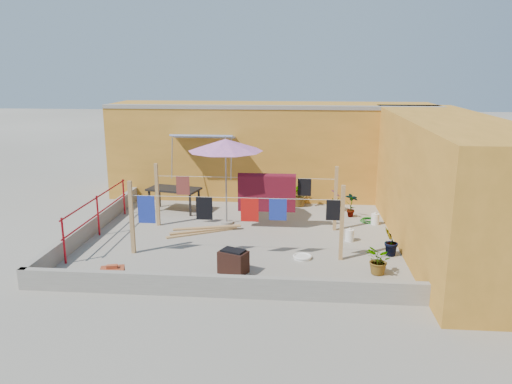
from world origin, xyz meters
TOP-DOWN VIEW (x-y plane):
  - ground at (0.00, 0.00)m, footprint 80.00×80.00m
  - wall_back at (0.50, 4.69)m, footprint 11.00×3.27m
  - wall_right at (5.20, 0.00)m, footprint 2.40×9.00m
  - parapet_front at (0.00, -3.58)m, footprint 8.30×0.16m
  - parapet_left at (-4.08, 0.00)m, footprint 0.16×7.30m
  - red_railing at (-3.85, -0.20)m, footprint 0.05×4.20m
  - clothesline_rig at (0.48, 0.54)m, footprint 5.09×2.35m
  - patio_umbrella at (-0.58, 1.14)m, footprint 2.55×2.55m
  - outdoor_table at (-2.39, 2.25)m, footprint 1.73×1.13m
  - brick_stack at (-2.34, -3.20)m, footprint 0.56×0.47m
  - lumber_pile at (-1.09, 0.27)m, footprint 1.93×1.08m
  - brazier at (0.09, -2.40)m, footprint 0.71×0.60m
  - white_basin at (1.61, -1.41)m, footprint 0.45×0.45m
  - water_jug_a at (2.83, -0.09)m, footprint 0.23×0.23m
  - water_jug_b at (3.70, 1.43)m, footprint 0.23×0.23m
  - green_hose at (3.57, 1.69)m, footprint 0.52×0.52m
  - plant_back_a at (1.53, 3.20)m, footprint 0.84×0.77m
  - plant_back_b at (2.64, 2.70)m, footprint 0.41×0.41m
  - plant_right_a at (3.08, 2.11)m, footprint 0.48×0.44m
  - plant_right_b at (3.70, -1.07)m, footprint 0.48×0.51m
  - plant_right_c at (3.27, -2.21)m, footprint 0.70×0.74m

SIDE VIEW (x-z plane):
  - ground at x=0.00m, z-range 0.00..0.00m
  - green_hose at x=3.57m, z-range 0.00..0.07m
  - white_basin at x=1.61m, z-range 0.00..0.08m
  - lumber_pile at x=-1.09m, z-range 0.00..0.12m
  - water_jug_a at x=2.83m, z-range -0.02..0.34m
  - water_jug_b at x=3.70m, z-range -0.02..0.34m
  - brick_stack at x=-2.34m, z-range -0.03..0.39m
  - parapet_front at x=0.00m, z-range 0.00..0.44m
  - parapet_left at x=-4.08m, z-range 0.00..0.44m
  - brazier at x=0.09m, z-range -0.01..0.53m
  - plant_right_c at x=3.27m, z-range 0.00..0.65m
  - plant_back_b at x=2.64m, z-range 0.00..0.68m
  - plant_right_b at x=3.70m, z-range 0.00..0.73m
  - plant_right_a at x=3.08m, z-range 0.00..0.76m
  - plant_back_a at x=1.53m, z-range 0.00..0.80m
  - outdoor_table at x=-2.39m, z-range 0.30..1.05m
  - red_railing at x=-3.85m, z-range 0.17..1.27m
  - clothesline_rig at x=0.48m, z-range 0.10..1.90m
  - wall_right at x=5.20m, z-range 0.00..3.20m
  - wall_back at x=0.50m, z-range 0.00..3.21m
  - patio_umbrella at x=-0.58m, z-range 1.01..3.55m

